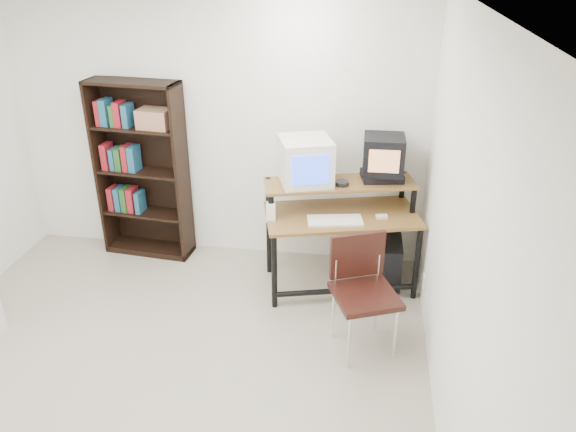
# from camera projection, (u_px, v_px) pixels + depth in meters

# --- Properties ---
(floor) EXTENTS (4.00, 4.00, 0.01)m
(floor) POSITION_uv_depth(u_px,v_px,m) (156.00, 379.00, 4.15)
(floor) COLOR #B2A894
(floor) RESTS_ON ground
(ceiling) EXTENTS (4.00, 4.00, 0.01)m
(ceiling) POSITION_uv_depth(u_px,v_px,m) (106.00, 4.00, 3.00)
(ceiling) COLOR white
(ceiling) RESTS_ON back_wall
(back_wall) EXTENTS (4.00, 0.01, 2.60)m
(back_wall) POSITION_uv_depth(u_px,v_px,m) (216.00, 128.00, 5.35)
(back_wall) COLOR white
(back_wall) RESTS_ON floor
(right_wall) EXTENTS (0.01, 4.00, 2.60)m
(right_wall) POSITION_uv_depth(u_px,v_px,m) (458.00, 243.00, 3.31)
(right_wall) COLOR white
(right_wall) RESTS_ON floor
(computer_desk) EXTENTS (1.46, 0.98, 0.98)m
(computer_desk) POSITION_uv_depth(u_px,v_px,m) (341.00, 216.00, 5.00)
(computer_desk) COLOR brown
(computer_desk) RESTS_ON floor
(crt_monitor) EXTENTS (0.55, 0.55, 0.41)m
(crt_monitor) POSITION_uv_depth(u_px,v_px,m) (305.00, 161.00, 4.90)
(crt_monitor) COLOR white
(crt_monitor) RESTS_ON computer_desk
(vcr) EXTENTS (0.40, 0.32, 0.08)m
(vcr) POSITION_uv_depth(u_px,v_px,m) (382.00, 176.00, 5.02)
(vcr) COLOR black
(vcr) RESTS_ON computer_desk
(crt_tv) EXTENTS (0.36, 0.36, 0.33)m
(crt_tv) POSITION_uv_depth(u_px,v_px,m) (384.00, 155.00, 4.94)
(crt_tv) COLOR black
(crt_tv) RESTS_ON vcr
(cd_spindle) EXTENTS (0.13, 0.13, 0.05)m
(cd_spindle) POSITION_uv_depth(u_px,v_px,m) (342.00, 184.00, 4.91)
(cd_spindle) COLOR #26262B
(cd_spindle) RESTS_ON computer_desk
(keyboard) EXTENTS (0.50, 0.29, 0.03)m
(keyboard) POSITION_uv_depth(u_px,v_px,m) (335.00, 221.00, 4.82)
(keyboard) COLOR white
(keyboard) RESTS_ON computer_desk
(mousepad) EXTENTS (0.25, 0.22, 0.01)m
(mousepad) POSITION_uv_depth(u_px,v_px,m) (381.00, 219.00, 4.90)
(mousepad) COLOR black
(mousepad) RESTS_ON computer_desk
(mouse) EXTENTS (0.11, 0.08, 0.03)m
(mouse) POSITION_uv_depth(u_px,v_px,m) (382.00, 217.00, 4.89)
(mouse) COLOR white
(mouse) RESTS_ON mousepad
(desk_speaker) EXTENTS (0.09, 0.08, 0.17)m
(desk_speaker) POSITION_uv_depth(u_px,v_px,m) (271.00, 212.00, 4.84)
(desk_speaker) COLOR white
(desk_speaker) RESTS_ON computer_desk
(pc_tower) EXTENTS (0.21, 0.45, 0.42)m
(pc_tower) POSITION_uv_depth(u_px,v_px,m) (390.00, 261.00, 5.25)
(pc_tower) COLOR black
(pc_tower) RESTS_ON floor
(school_chair) EXTENTS (0.60, 0.60, 0.92)m
(school_chair) POSITION_uv_depth(u_px,v_px,m) (362.00, 282.00, 4.28)
(school_chair) COLOR black
(school_chair) RESTS_ON floor
(bookshelf) EXTENTS (0.91, 0.38, 1.77)m
(bookshelf) POSITION_uv_depth(u_px,v_px,m) (142.00, 168.00, 5.49)
(bookshelf) COLOR black
(bookshelf) RESTS_ON floor
(wall_outlet) EXTENTS (0.02, 0.08, 0.12)m
(wall_outlet) POSITION_uv_depth(u_px,v_px,m) (424.00, 281.00, 4.77)
(wall_outlet) COLOR beige
(wall_outlet) RESTS_ON right_wall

